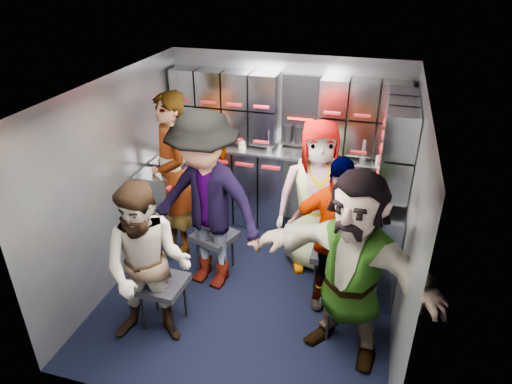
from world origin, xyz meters
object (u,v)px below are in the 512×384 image
(attendant_standing, at_px, (172,175))
(attendant_arc_c, at_px, (316,197))
(attendant_arc_b, at_px, (206,203))
(jump_seat_mid_right, at_px, (334,255))
(jump_seat_near_right, at_px, (348,298))
(jump_seat_near_left, at_px, (162,286))
(attendant_arc_e, at_px, (351,269))
(jump_seat_mid_left, at_px, (215,238))
(attendant_arc_d, at_px, (334,236))
(attendant_arc_a, at_px, (148,268))
(jump_seat_center, at_px, (316,224))

(attendant_standing, relative_size, attendant_arc_c, 1.11)
(attendant_arc_b, height_order, attendant_arc_c, attendant_arc_b)
(attendant_arc_c, bearing_deg, jump_seat_mid_right, -72.92)
(jump_seat_near_right, xyz_separation_m, attendant_arc_c, (-0.47, 0.98, 0.42))
(jump_seat_near_left, xyz_separation_m, attendant_arc_e, (1.63, 0.15, 0.43))
(jump_seat_near_left, relative_size, jump_seat_mid_left, 0.97)
(attendant_arc_b, xyz_separation_m, attendant_arc_d, (1.25, 0.01, -0.15))
(attendant_arc_e, bearing_deg, jump_seat_mid_left, 173.85)
(attendant_arc_a, bearing_deg, jump_seat_near_right, 4.50)
(jump_seat_mid_left, bearing_deg, attendant_arc_b, -90.00)
(attendant_arc_b, bearing_deg, jump_seat_near_right, -3.05)
(jump_seat_mid_left, relative_size, attendant_arc_c, 0.30)
(jump_seat_center, relative_size, attendant_arc_b, 0.26)
(attendant_arc_b, xyz_separation_m, attendant_arc_c, (0.98, 0.61, -0.10))
(jump_seat_center, relative_size, attendant_arc_d, 0.31)
(attendant_arc_a, relative_size, attendant_arc_d, 0.98)
(jump_seat_center, relative_size, jump_seat_mid_right, 0.98)
(jump_seat_center, bearing_deg, jump_seat_near_right, -67.87)
(jump_seat_center, distance_m, attendant_arc_c, 0.47)
(jump_seat_mid_left, height_order, attendant_arc_d, attendant_arc_d)
(attendant_arc_c, bearing_deg, attendant_arc_a, -143.69)
(jump_seat_mid_left, height_order, attendant_arc_c, attendant_arc_c)
(attendant_standing, bearing_deg, attendant_arc_c, 52.20)
(jump_seat_near_left, relative_size, attendant_arc_a, 0.32)
(attendant_arc_c, distance_m, attendant_arc_d, 0.66)
(jump_seat_mid_right, bearing_deg, jump_seat_near_left, -148.26)
(attendant_arc_a, height_order, attendant_arc_c, attendant_arc_c)
(jump_seat_mid_left, height_order, jump_seat_center, jump_seat_mid_left)
(attendant_standing, height_order, attendant_arc_b, attendant_arc_b)
(jump_seat_near_right, distance_m, attendant_arc_c, 1.17)
(attendant_arc_a, height_order, attendant_arc_b, attendant_arc_b)
(jump_seat_near_left, relative_size, attendant_arc_c, 0.29)
(jump_seat_mid_right, distance_m, attendant_arc_b, 1.36)
(attendant_arc_c, xyz_separation_m, attendant_arc_e, (0.47, -1.16, 0.03))
(attendant_standing, bearing_deg, jump_seat_near_right, 25.02)
(jump_seat_near_right, bearing_deg, attendant_arc_d, 117.81)
(jump_seat_mid_left, xyz_separation_m, attendant_arc_e, (1.45, -0.73, 0.44))
(jump_seat_mid_right, bearing_deg, attendant_standing, 170.55)
(jump_seat_mid_right, height_order, jump_seat_near_right, jump_seat_mid_right)
(jump_seat_mid_right, xyz_separation_m, jump_seat_near_right, (0.20, -0.56, -0.03))
(attendant_arc_b, bearing_deg, attendant_arc_c, 43.15)
(attendant_arc_a, height_order, attendant_arc_e, attendant_arc_e)
(attendant_arc_c, bearing_deg, attendant_arc_b, -163.81)
(attendant_arc_a, relative_size, attendant_arc_b, 0.82)
(jump_seat_mid_right, relative_size, attendant_arc_d, 0.32)
(jump_seat_near_right, height_order, attendant_standing, attendant_standing)
(jump_seat_mid_right, height_order, attendant_standing, attendant_standing)
(jump_seat_near_left, height_order, attendant_arc_a, attendant_arc_a)
(jump_seat_mid_right, distance_m, attendant_arc_a, 1.82)
(jump_seat_mid_right, xyz_separation_m, attendant_arc_b, (-1.25, -0.19, 0.49))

